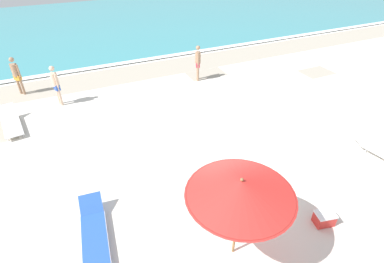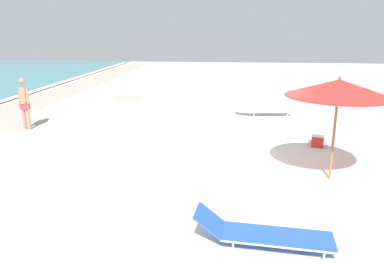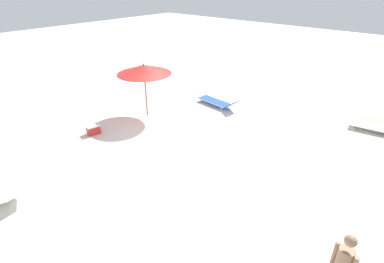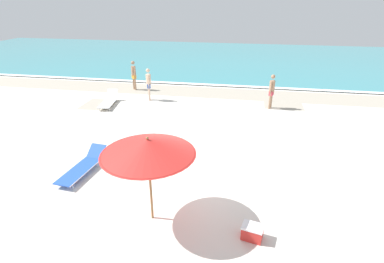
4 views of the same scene
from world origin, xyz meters
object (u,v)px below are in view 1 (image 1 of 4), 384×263
sun_lounger_under_umbrella (94,232)px  sun_lounger_near_water_left (11,123)px  beachgoer_strolling_adult (56,83)px  beach_umbrella (241,188)px  beachgoer_wading_adult (198,61)px  beachgoer_shoreline_child (16,74)px  sun_lounger_beside_umbrella (384,152)px  cooler_box (324,218)px

sun_lounger_under_umbrella → sun_lounger_near_water_left: sun_lounger_near_water_left is taller
sun_lounger_under_umbrella → beachgoer_strolling_adult: size_ratio=1.26×
beach_umbrella → sun_lounger_near_water_left: beach_umbrella is taller
beach_umbrella → beachgoer_wading_adult: size_ratio=1.33×
beachgoer_wading_adult → beachgoer_strolling_adult: (-6.54, 0.17, 0.00)m
sun_lounger_near_water_left → beachgoer_wading_adult: 8.51m
sun_lounger_near_water_left → beachgoer_wading_adult: size_ratio=1.15×
beachgoer_shoreline_child → beachgoer_strolling_adult: same height
sun_lounger_beside_umbrella → sun_lounger_near_water_left: bearing=139.1°
beachgoer_wading_adult → cooler_box: beachgoer_wading_adult is taller
beach_umbrella → beachgoer_strolling_adult: 9.91m
sun_lounger_under_umbrella → beachgoer_shoreline_child: size_ratio=1.26×
beachgoer_shoreline_child → cooler_box: bearing=165.4°
beachgoer_shoreline_child → beachgoer_strolling_adult: (1.53, -1.81, 0.00)m
beach_umbrella → beachgoer_strolling_adult: size_ratio=1.33×
sun_lounger_beside_umbrella → beachgoer_wading_adult: beachgoer_wading_adult is taller
beachgoer_wading_adult → beachgoer_shoreline_child: same height
sun_lounger_beside_umbrella → beachgoer_wading_adult: bearing=101.3°
sun_lounger_near_water_left → beach_umbrella: bearing=-67.1°
beach_umbrella → sun_lounger_under_umbrella: beach_umbrella is taller
beachgoer_shoreline_child → cooler_box: (7.16, -11.44, -0.81)m
sun_lounger_under_umbrella → beachgoer_wading_adult: bearing=55.0°
cooler_box → beachgoer_shoreline_child: bearing=-45.3°
beachgoer_strolling_adult → cooler_box: size_ratio=3.13×
beachgoer_strolling_adult → beachgoer_shoreline_child: bearing=20.0°
beachgoer_shoreline_child → beachgoer_wading_adult: bearing=-150.5°
sun_lounger_under_umbrella → beachgoer_wading_adult: size_ratio=1.26×
sun_lounger_under_umbrella → beachgoer_wading_adult: 9.82m
sun_lounger_beside_umbrella → beachgoer_shoreline_child: beachgoer_shoreline_child is taller
sun_lounger_near_water_left → cooler_box: bearing=-56.7°
sun_lounger_under_umbrella → beachgoer_shoreline_child: 9.60m
beach_umbrella → cooler_box: size_ratio=4.15×
beach_umbrella → sun_lounger_beside_umbrella: 6.77m
beach_umbrella → beachgoer_wading_adult: beach_umbrella is taller
sun_lounger_near_water_left → beachgoer_shoreline_child: size_ratio=1.15×
sun_lounger_near_water_left → beachgoer_wading_adult: (8.41, 1.02, 0.78)m
beachgoer_shoreline_child → cooler_box: beachgoer_shoreline_child is taller
sun_lounger_beside_umbrella → cooler_box: sun_lounger_beside_umbrella is taller
cooler_box → sun_lounger_beside_umbrella: bearing=-149.4°
beach_umbrella → cooler_box: 3.19m
beach_umbrella → sun_lounger_beside_umbrella: bearing=8.7°
cooler_box → beach_umbrella: bearing=6.5°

